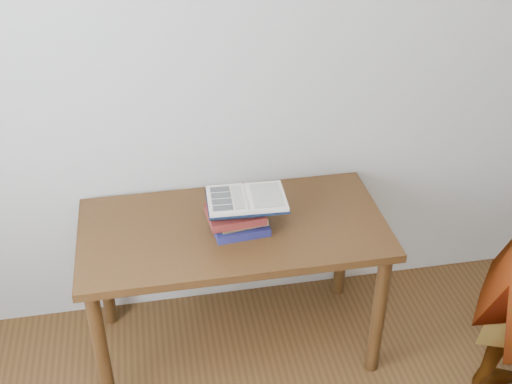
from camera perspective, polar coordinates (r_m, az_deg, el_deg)
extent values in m
cube|color=#B8B5AE|center=(2.79, -2.53, 11.51)|extent=(3.50, 0.04, 2.60)
cube|color=#472611|center=(2.76, -2.03, -3.32)|extent=(1.32, 0.66, 0.04)
cylinder|color=#472611|center=(2.79, -13.57, -13.65)|extent=(0.06, 0.06, 0.67)
cylinder|color=#472611|center=(2.92, 10.82, -10.66)|extent=(0.06, 0.06, 0.67)
cylinder|color=#472611|center=(3.19, -13.41, -6.67)|extent=(0.06, 0.06, 0.67)
cylinder|color=#472611|center=(3.30, 7.70, -4.37)|extent=(0.06, 0.06, 0.67)
cube|color=#191848|center=(2.72, -1.45, -3.02)|extent=(0.24, 0.19, 0.04)
cube|color=olive|center=(2.71, -1.35, -2.27)|extent=(0.22, 0.17, 0.03)
cube|color=maroon|center=(2.68, -1.86, -1.99)|extent=(0.24, 0.19, 0.04)
cube|color=black|center=(2.67, -1.78, -1.28)|extent=(0.23, 0.15, 0.03)
cube|color=black|center=(2.67, -0.85, -0.78)|extent=(0.34, 0.24, 0.01)
cube|color=beige|center=(2.65, -2.62, -0.70)|extent=(0.17, 0.22, 0.01)
cube|color=beige|center=(2.67, 0.90, -0.43)|extent=(0.17, 0.22, 0.01)
cylinder|color=beige|center=(2.66, -0.85, -0.59)|extent=(0.02, 0.22, 0.01)
cube|color=black|center=(2.71, -3.24, 0.25)|extent=(0.08, 0.04, 0.00)
cube|color=black|center=(2.67, -3.15, -0.29)|extent=(0.08, 0.04, 0.00)
cube|color=black|center=(2.63, -3.06, -0.85)|extent=(0.08, 0.04, 0.00)
cube|color=black|center=(2.59, -2.96, -1.42)|extent=(0.08, 0.04, 0.00)
cube|color=#BAB7A1|center=(2.65, -1.61, -0.47)|extent=(0.05, 0.18, 0.00)
cube|color=#BAB7A1|center=(2.67, 0.97, -0.27)|extent=(0.13, 0.19, 0.00)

